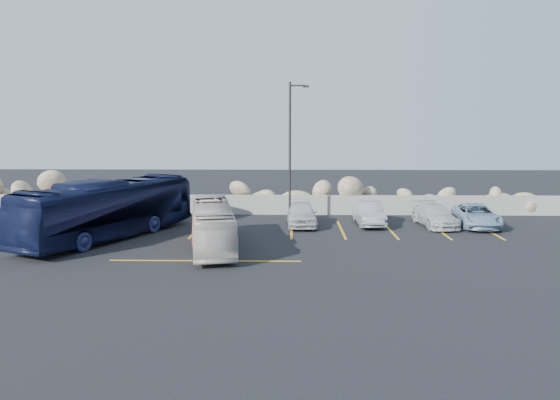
{
  "coord_description": "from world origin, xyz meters",
  "views": [
    {
      "loc": [
        2.58,
        -21.9,
        5.71
      ],
      "look_at": [
        2.05,
        4.0,
        2.04
      ],
      "focal_mm": 35.0,
      "sensor_mm": 36.0,
      "label": 1
    }
  ],
  "objects_px": {
    "lamppost": "(291,148)",
    "tour_coach": "(108,209)",
    "car_c": "(435,216)",
    "car_d": "(476,216)",
    "car_a": "(302,214)",
    "vintage_bus": "(213,226)",
    "car_b": "(369,214)"
  },
  "relations": [
    {
      "from": "car_c",
      "to": "car_b",
      "type": "bearing_deg",
      "value": 169.71
    },
    {
      "from": "lamppost",
      "to": "car_c",
      "type": "height_order",
      "value": "lamppost"
    },
    {
      "from": "car_b",
      "to": "car_c",
      "type": "relative_size",
      "value": 0.94
    },
    {
      "from": "vintage_bus",
      "to": "car_c",
      "type": "height_order",
      "value": "vintage_bus"
    },
    {
      "from": "vintage_bus",
      "to": "car_a",
      "type": "relative_size",
      "value": 1.89
    },
    {
      "from": "lamppost",
      "to": "car_c",
      "type": "relative_size",
      "value": 1.94
    },
    {
      "from": "lamppost",
      "to": "tour_coach",
      "type": "distance_m",
      "value": 10.66
    },
    {
      "from": "car_d",
      "to": "car_a",
      "type": "bearing_deg",
      "value": -175.28
    },
    {
      "from": "car_b",
      "to": "car_d",
      "type": "distance_m",
      "value": 5.91
    },
    {
      "from": "tour_coach",
      "to": "car_c",
      "type": "height_order",
      "value": "tour_coach"
    },
    {
      "from": "car_d",
      "to": "lamppost",
      "type": "bearing_deg",
      "value": 177.14
    },
    {
      "from": "car_d",
      "to": "car_c",
      "type": "bearing_deg",
      "value": -177.09
    },
    {
      "from": "lamppost",
      "to": "vintage_bus",
      "type": "relative_size",
      "value": 1.07
    },
    {
      "from": "car_a",
      "to": "car_d",
      "type": "distance_m",
      "value": 9.69
    },
    {
      "from": "car_a",
      "to": "car_d",
      "type": "xyz_separation_m",
      "value": [
        9.69,
        -0.02,
        -0.06
      ]
    },
    {
      "from": "tour_coach",
      "to": "car_d",
      "type": "bearing_deg",
      "value": 35.47
    },
    {
      "from": "vintage_bus",
      "to": "car_c",
      "type": "bearing_deg",
      "value": 16.03
    },
    {
      "from": "lamppost",
      "to": "car_d",
      "type": "height_order",
      "value": "lamppost"
    },
    {
      "from": "car_b",
      "to": "car_a",
      "type": "bearing_deg",
      "value": -176.73
    },
    {
      "from": "vintage_bus",
      "to": "car_c",
      "type": "xyz_separation_m",
      "value": [
        11.6,
        5.66,
        -0.45
      ]
    },
    {
      "from": "lamppost",
      "to": "tour_coach",
      "type": "xyz_separation_m",
      "value": [
        -9.05,
        -4.88,
        -2.83
      ]
    },
    {
      "from": "lamppost",
      "to": "car_a",
      "type": "xyz_separation_m",
      "value": [
        0.62,
        -1.37,
        -3.62
      ]
    },
    {
      "from": "lamppost",
      "to": "vintage_bus",
      "type": "height_order",
      "value": "lamppost"
    },
    {
      "from": "vintage_bus",
      "to": "car_d",
      "type": "distance_m",
      "value": 14.96
    },
    {
      "from": "tour_coach",
      "to": "car_a",
      "type": "height_order",
      "value": "tour_coach"
    },
    {
      "from": "car_b",
      "to": "car_c",
      "type": "height_order",
      "value": "car_b"
    },
    {
      "from": "lamppost",
      "to": "tour_coach",
      "type": "relative_size",
      "value": 0.76
    },
    {
      "from": "car_d",
      "to": "car_b",
      "type": "bearing_deg",
      "value": -178.81
    },
    {
      "from": "lamppost",
      "to": "car_c",
      "type": "distance_m",
      "value": 8.95
    },
    {
      "from": "lamppost",
      "to": "car_b",
      "type": "height_order",
      "value": "lamppost"
    },
    {
      "from": "vintage_bus",
      "to": "car_b",
      "type": "bearing_deg",
      "value": 26.83
    },
    {
      "from": "vintage_bus",
      "to": "car_c",
      "type": "relative_size",
      "value": 1.82
    }
  ]
}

